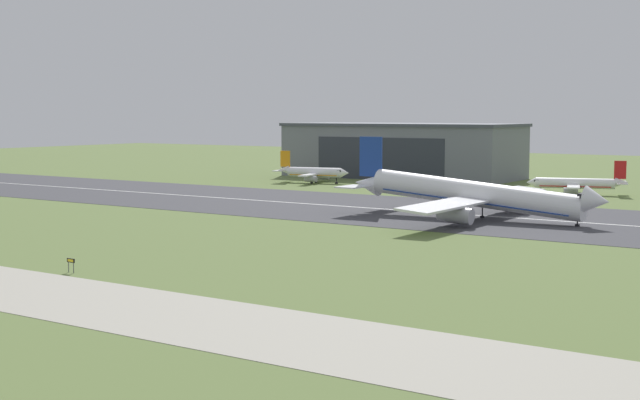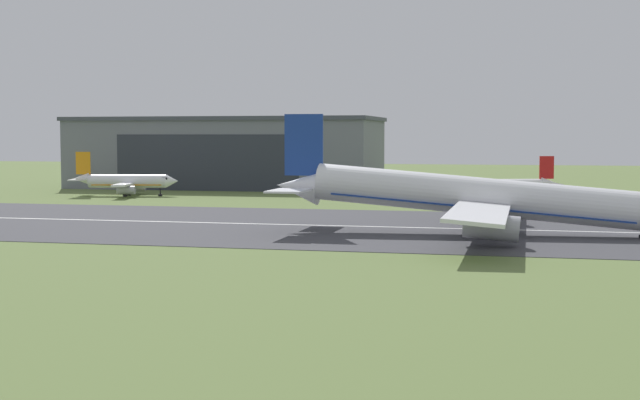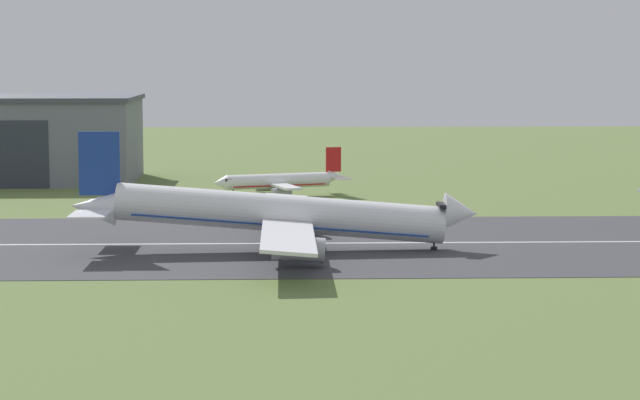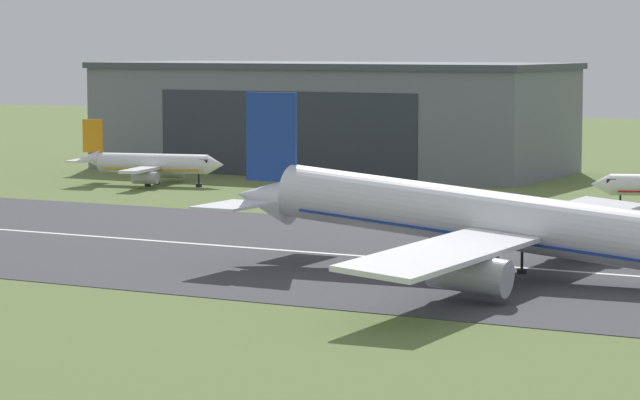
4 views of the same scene
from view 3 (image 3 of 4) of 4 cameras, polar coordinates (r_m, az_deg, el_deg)
name	(u,v)px [view 3 (image 3 of 4)]	position (r m, az deg, el deg)	size (l,w,h in m)	color
runway_strip	(57,245)	(164.25, -11.92, -2.01)	(419.68, 51.86, 0.06)	#3D3D42
runway_centreline	(57,244)	(164.24, -11.92, -2.00)	(377.71, 0.70, 0.01)	silver
airplane_landing	(278,215)	(155.26, -1.94, -0.67)	(50.94, 53.78, 15.00)	white
airplane_parked_east	(280,181)	(214.93, -1.86, 0.85)	(24.14, 19.72, 8.36)	white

